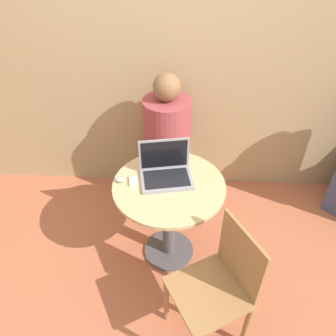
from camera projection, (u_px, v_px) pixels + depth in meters
ground_plane at (169, 251)px, 2.64m from camera, size 12.00×12.00×0.00m
back_wall at (174, 50)px, 2.52m from camera, size 7.00×0.05×2.60m
round_table at (169, 205)px, 2.31m from camera, size 0.76×0.76×0.72m
laptop at (166, 171)px, 2.21m from camera, size 0.38×0.30×0.26m
cell_phone at (133, 181)px, 2.20m from camera, size 0.07×0.10×0.02m
computer_mouse at (120, 180)px, 2.20m from camera, size 0.07×0.04×0.03m
chair_empty at (218, 287)px, 1.88m from camera, size 0.54×0.54×0.89m
person_seated at (166, 150)px, 2.86m from camera, size 0.43×0.61×1.23m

